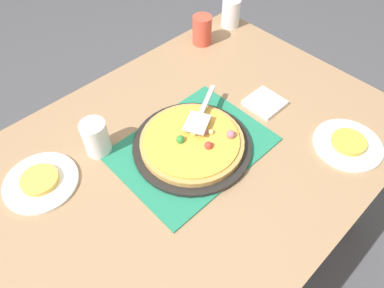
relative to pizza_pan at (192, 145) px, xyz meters
The scene contains 14 objects.
ground_plane 0.76m from the pizza_pan, ahead, with size 8.00×8.00×0.00m, color #4C4C51.
dining_table 0.12m from the pizza_pan, ahead, with size 1.40×1.00×0.75m.
placemat 0.01m from the pizza_pan, ahead, with size 0.48×0.36×0.01m, color #237F5B.
pizza_pan is the anchor object (origin of this frame).
pizza 0.02m from the pizza_pan, 41.18° to the right, with size 0.33×0.33×0.05m.
plate_near_left 0.47m from the pizza_pan, 153.01° to the left, with size 0.22×0.22×0.01m, color white.
plate_far_right 0.50m from the pizza_pan, 42.56° to the right, with size 0.22×0.22×0.01m, color white.
served_slice_left 0.47m from the pizza_pan, 153.01° to the left, with size 0.11×0.11×0.02m, color #EAB747.
served_slice_right 0.50m from the pizza_pan, 42.56° to the right, with size 0.11×0.11×0.02m, color gold.
cup_near 0.30m from the pizza_pan, 137.79° to the left, with size 0.08×0.08×0.12m, color white.
cup_far 0.74m from the pizza_pan, 32.87° to the left, with size 0.08×0.08×0.12m, color white.
cup_corner 0.59m from the pizza_pan, 42.17° to the left, with size 0.08×0.08×0.12m, color #E04C38.
pizza_server 0.11m from the pizza_pan, 27.99° to the left, with size 0.22×0.15×0.01m.
napkin_stack 0.33m from the pizza_pan, ahead, with size 0.12×0.12×0.02m, color white.
Camera 1 is at (-0.49, -0.51, 1.62)m, focal length 32.49 mm.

